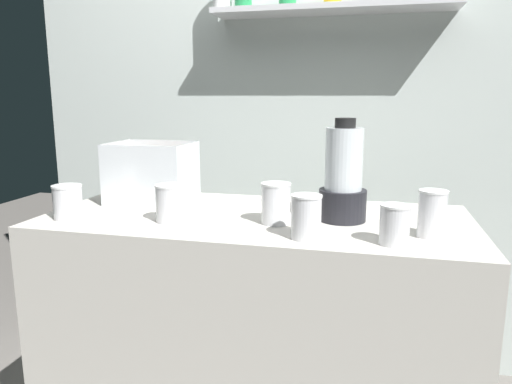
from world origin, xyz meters
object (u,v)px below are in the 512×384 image
(juice_cup_pomegranate_far_left, at_px, (68,204))
(juice_cup_carrot_middle, at_px, (276,206))
(juice_cup_mango_right, at_px, (306,219))
(juice_cup_carrot_far_right, at_px, (395,227))
(carrot_display_bin, at_px, (153,183))
(juice_cup_beet_rightmost, at_px, (432,216))
(juice_cup_mango_left, at_px, (170,206))
(blender_pitcher, at_px, (343,179))

(juice_cup_pomegranate_far_left, relative_size, juice_cup_carrot_middle, 0.86)
(juice_cup_mango_right, relative_size, juice_cup_carrot_far_right, 1.14)
(carrot_display_bin, relative_size, juice_cup_beet_rightmost, 2.20)
(juice_cup_mango_left, bearing_deg, juice_cup_pomegranate_far_left, -172.38)
(juice_cup_mango_right, height_order, juice_cup_carrot_far_right, juice_cup_mango_right)
(blender_pitcher, relative_size, juice_cup_carrot_middle, 2.53)
(juice_cup_carrot_far_right, xyz_separation_m, juice_cup_beet_rightmost, (0.10, 0.10, 0.01))
(juice_cup_carrot_far_right, bearing_deg, juice_cup_beet_rightmost, 42.55)
(juice_cup_carrot_far_right, bearing_deg, blender_pitcher, 123.62)
(blender_pitcher, distance_m, juice_cup_carrot_far_right, 0.29)
(juice_cup_carrot_far_right, bearing_deg, carrot_display_bin, 158.91)
(carrot_display_bin, distance_m, juice_cup_carrot_far_right, 0.92)
(carrot_display_bin, xyz_separation_m, juice_cup_pomegranate_far_left, (-0.16, -0.29, -0.02))
(juice_cup_mango_left, bearing_deg, juice_cup_carrot_far_right, -6.96)
(juice_cup_carrot_far_right, distance_m, juice_cup_beet_rightmost, 0.14)
(blender_pitcher, height_order, juice_cup_carrot_middle, blender_pitcher)
(juice_cup_pomegranate_far_left, xyz_separation_m, juice_cup_beet_rightmost, (1.12, 0.06, 0.01))
(juice_cup_mango_left, bearing_deg, juice_cup_beet_rightmost, 0.92)
(juice_cup_beet_rightmost, bearing_deg, juice_cup_mango_right, -164.37)
(carrot_display_bin, height_order, blender_pitcher, blender_pitcher)
(juice_cup_carrot_middle, distance_m, juice_cup_mango_right, 0.18)
(juice_cup_mango_left, xyz_separation_m, juice_cup_beet_rightmost, (0.78, 0.01, 0.01))
(carrot_display_bin, distance_m, juice_cup_mango_right, 0.70)
(juice_cup_mango_left, relative_size, juice_cup_beet_rightmost, 0.88)
(blender_pitcher, xyz_separation_m, juice_cup_beet_rightmost, (0.26, -0.13, -0.07))
(carrot_display_bin, relative_size, juice_cup_carrot_middle, 2.31)
(juice_cup_mango_left, bearing_deg, juice_cup_carrot_middle, 9.53)
(juice_cup_mango_left, height_order, juice_cup_carrot_middle, juice_cup_carrot_middle)
(juice_cup_beet_rightmost, bearing_deg, juice_cup_carrot_far_right, -137.45)
(juice_cup_mango_right, height_order, juice_cup_beet_rightmost, juice_cup_beet_rightmost)
(juice_cup_pomegranate_far_left, distance_m, juice_cup_mango_left, 0.34)
(blender_pitcher, height_order, juice_cup_carrot_far_right, blender_pitcher)
(juice_cup_beet_rightmost, bearing_deg, blender_pitcher, 152.54)
(carrot_display_bin, height_order, juice_cup_carrot_middle, carrot_display_bin)
(juice_cup_pomegranate_far_left, height_order, juice_cup_carrot_far_right, juice_cup_pomegranate_far_left)
(juice_cup_carrot_middle, bearing_deg, carrot_display_bin, 159.21)
(carrot_display_bin, relative_size, blender_pitcher, 0.91)
(juice_cup_beet_rightmost, bearing_deg, juice_cup_pomegranate_far_left, -177.05)
(juice_cup_pomegranate_far_left, height_order, juice_cup_beet_rightmost, juice_cup_beet_rightmost)
(carrot_display_bin, bearing_deg, juice_cup_carrot_middle, -20.79)
(carrot_display_bin, relative_size, juice_cup_mango_left, 2.51)
(juice_cup_pomegranate_far_left, distance_m, juice_cup_mango_right, 0.78)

